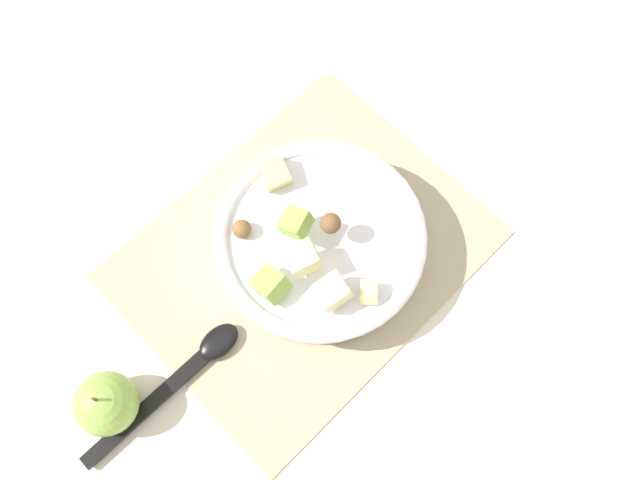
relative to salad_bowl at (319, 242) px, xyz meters
The scene contains 5 objects.
ground_plane 0.05m from the salad_bowl, 41.58° to the right, with size 2.40×2.40×0.00m, color silver.
placemat 0.05m from the salad_bowl, 41.58° to the right, with size 0.45×0.35×0.01m, color tan.
salad_bowl is the anchor object (origin of this frame).
serving_spoon 0.23m from the salad_bowl, ahead, with size 0.24×0.04×0.01m.
whole_apple 0.32m from the salad_bowl, ahead, with size 0.08×0.08×0.09m.
Camera 1 is at (0.18, 0.22, 0.85)m, focal length 37.65 mm.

